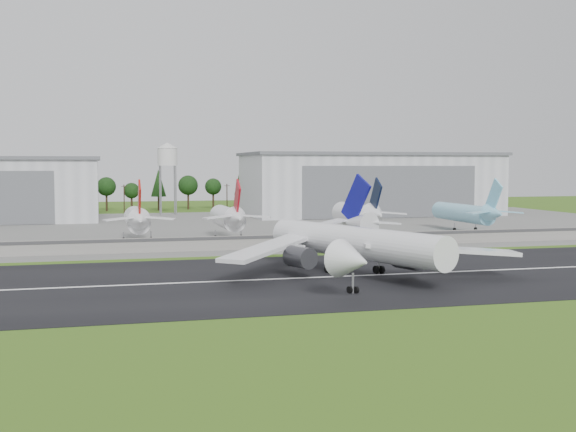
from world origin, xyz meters
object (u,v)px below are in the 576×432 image
object	(u,v)px
parked_jet_skyblue	(468,213)
parked_jet_red_b	(229,218)
main_airliner	(354,250)
parked_jet_navy	(360,214)
parked_jet_red_a	(137,219)

from	to	relation	value
parked_jet_skyblue	parked_jet_red_b	bearing A→B (deg)	-176.09
main_airliner	parked_jet_red_b	xyz separation A→B (m)	(-11.02, 66.98, 1.32)
parked_jet_navy	parked_jet_skyblue	xyz separation A→B (m)	(35.90, 4.94, -0.44)
parked_jet_red_b	parked_jet_navy	size ratio (longest dim) A/B	1.00
parked_jet_red_b	parked_jet_skyblue	xyz separation A→B (m)	(72.79, 4.97, -0.23)
main_airliner	parked_jet_skyblue	bearing A→B (deg)	-151.13
main_airliner	parked_jet_navy	distance (m)	71.84
parked_jet_navy	parked_jet_skyblue	size ratio (longest dim) A/B	0.84
parked_jet_red_a	parked_jet_navy	distance (m)	60.79
main_airliner	parked_jet_red_b	world-z (taller)	main_airliner
parked_jet_red_a	parked_jet_red_b	xyz separation A→B (m)	(23.91, 0.00, 0.01)
parked_jet_red_a	parked_jet_navy	world-z (taller)	parked_jet_navy
parked_jet_red_a	parked_jet_skyblue	world-z (taller)	parked_jet_red_a
main_airliner	parked_jet_red_a	xyz separation A→B (m)	(-34.92, 66.97, 1.31)
main_airliner	parked_jet_red_b	distance (m)	67.89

